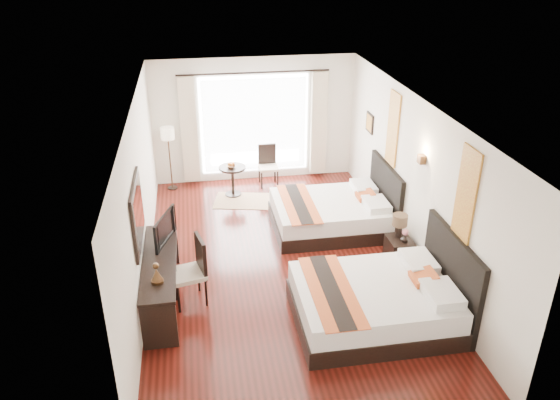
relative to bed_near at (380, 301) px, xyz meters
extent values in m
cube|color=#330E09|center=(-1.15, 1.75, -0.34)|extent=(4.50, 7.50, 0.01)
cube|color=white|center=(-1.15, 1.75, 2.45)|extent=(4.50, 7.50, 0.02)
cube|color=silver|center=(1.10, 1.75, 1.06)|extent=(0.01, 7.50, 2.80)
cube|color=silver|center=(-3.39, 1.75, 1.06)|extent=(0.01, 7.50, 2.80)
cube|color=silver|center=(-1.15, 5.50, 1.06)|extent=(4.50, 0.01, 2.80)
cube|color=silver|center=(-1.15, -1.99, 1.06)|extent=(4.50, 0.01, 2.80)
cube|color=white|center=(-1.15, 5.48, 0.96)|extent=(2.40, 0.02, 2.20)
cube|color=white|center=(-1.15, 5.42, 0.96)|extent=(2.30, 0.02, 2.10)
cube|color=beige|center=(-2.60, 5.38, 0.94)|extent=(0.35, 0.14, 2.35)
cube|color=beige|center=(0.30, 5.38, 0.94)|extent=(0.35, 0.14, 2.35)
cube|color=#9B3C16|center=(1.08, 0.00, 1.61)|extent=(0.03, 0.50, 1.35)
cube|color=#9B3C16|center=(1.08, 2.86, 1.61)|extent=(0.03, 0.50, 1.35)
cube|color=#482F19|center=(1.04, 1.43, 1.58)|extent=(0.10, 0.14, 0.14)
cube|color=black|center=(-3.37, 0.98, 1.21)|extent=(0.04, 1.25, 0.95)
cube|color=white|center=(-3.34, 0.98, 1.21)|extent=(0.01, 1.12, 0.82)
cube|color=black|center=(-0.11, 0.00, -0.20)|extent=(2.24, 1.75, 0.27)
cube|color=silver|center=(-0.11, 0.00, 0.10)|extent=(2.18, 1.71, 0.33)
cube|color=black|center=(1.05, 0.00, 0.32)|extent=(0.08, 1.75, 1.31)
cube|color=#B0561C|center=(-0.74, 0.00, 0.27)|extent=(0.60, 1.81, 0.02)
cube|color=black|center=(-0.05, 2.86, -0.21)|extent=(2.12, 1.66, 0.26)
cube|color=silver|center=(-0.05, 2.86, 0.08)|extent=(2.06, 1.62, 0.31)
cube|color=black|center=(1.05, 2.86, 0.28)|extent=(0.08, 1.66, 1.24)
cube|color=#B0561C|center=(-0.65, 2.86, 0.24)|extent=(0.57, 1.72, 0.02)
cube|color=black|center=(0.83, 1.43, -0.10)|extent=(0.40, 0.49, 0.47)
cylinder|color=black|center=(0.82, 1.50, 0.27)|extent=(0.11, 0.11, 0.21)
cylinder|color=#38291B|center=(0.82, 1.50, 0.47)|extent=(0.26, 0.26, 0.19)
imported|color=black|center=(0.87, 1.33, 0.23)|extent=(0.16, 0.16, 0.13)
cube|color=black|center=(-3.14, 0.98, 0.04)|extent=(0.50, 2.20, 0.76)
imported|color=black|center=(-3.12, 1.53, 0.65)|extent=(0.38, 0.81, 0.47)
cube|color=beige|center=(-2.73, 0.91, 0.16)|extent=(0.60, 0.60, 0.07)
cube|color=black|center=(-2.52, 0.96, 0.46)|extent=(0.16, 0.47, 0.55)
cylinder|color=black|center=(-3.06, 5.20, -0.32)|extent=(0.22, 0.22, 0.03)
cylinder|color=#482F19|center=(-3.06, 5.20, 0.29)|extent=(0.03, 0.03, 1.21)
cylinder|color=beige|center=(-3.06, 5.20, 0.96)|extent=(0.29, 0.29, 0.25)
cylinder|color=black|center=(-1.74, 4.64, -0.01)|extent=(0.57, 0.57, 0.66)
imported|color=#422A17|center=(-1.76, 4.60, 0.35)|extent=(0.25, 0.25, 0.05)
cube|color=beige|center=(-0.90, 5.04, 0.09)|extent=(0.43, 0.43, 0.06)
cube|color=black|center=(-0.91, 5.23, 0.35)|extent=(0.40, 0.05, 0.47)
cube|color=tan|center=(-1.56, 4.31, -0.33)|extent=(1.34, 1.04, 0.01)
camera|label=1|loc=(-2.48, -6.15, 4.78)|focal=35.00mm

